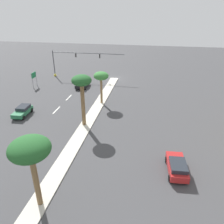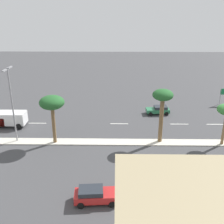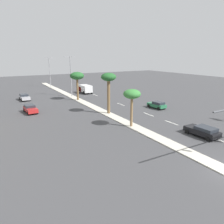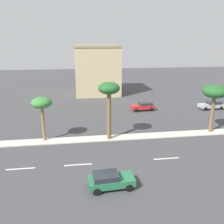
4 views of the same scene
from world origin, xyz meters
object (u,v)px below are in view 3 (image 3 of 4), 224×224
at_px(sedan_green_trailing, 157,105).
at_px(sedan_red_near, 30,109).
at_px(sedan_black_inboard, 203,131).
at_px(palm_tree_leading, 77,77).
at_px(street_lamp_inboard, 71,73).
at_px(palm_tree_rear, 132,95).
at_px(sedan_silver_mid, 24,97).
at_px(box_truck, 85,89).
at_px(palm_tree_near, 109,80).
at_px(street_lamp_near, 50,70).

distance_m(sedan_green_trailing, sedan_red_near, 24.27).
height_order(sedan_green_trailing, sedan_red_near, sedan_red_near).
bearing_deg(sedan_green_trailing, sedan_black_inboard, -109.15).
height_order(sedan_black_inboard, sedan_green_trailing, sedan_green_trailing).
bearing_deg(palm_tree_leading, street_lamp_inboard, 86.13).
distance_m(palm_tree_leading, sedan_red_near, 14.11).
bearing_deg(palm_tree_rear, sedan_silver_mid, 110.48).
distance_m(palm_tree_rear, box_truck, 31.04).
bearing_deg(palm_tree_near, palm_tree_leading, 91.92).
distance_m(street_lamp_near, sedan_black_inboard, 55.11).
xyz_separation_m(palm_tree_rear, sedan_black_inboard, (5.94, -7.75, -4.03)).
xyz_separation_m(palm_tree_near, street_lamp_near, (-0.51, 38.76, -0.47)).
xyz_separation_m(palm_tree_rear, sedan_silver_mid, (-10.69, 28.64, -4.02)).
height_order(palm_tree_leading, sedan_red_near, palm_tree_leading).
height_order(palm_tree_near, sedan_black_inboard, palm_tree_near).
distance_m(sedan_silver_mid, sedan_red_near, 12.78).
xyz_separation_m(street_lamp_inboard, sedan_black_inboard, (5.39, -35.12, -5.19)).
distance_m(sedan_black_inboard, sedan_silver_mid, 40.00).
xyz_separation_m(street_lamp_inboard, sedan_red_near, (-12.07, -11.50, -5.16)).
relative_size(street_lamp_inboard, sedan_green_trailing, 2.51).
relative_size(palm_tree_leading, street_lamp_near, 0.69).
xyz_separation_m(palm_tree_near, box_truck, (4.83, 22.27, -4.88)).
bearing_deg(sedan_red_near, street_lamp_near, 69.34).
height_order(sedan_black_inboard, sedan_silver_mid, sedan_silver_mid).
distance_m(sedan_black_inboard, sedan_green_trailing, 15.40).
height_order(palm_tree_leading, sedan_green_trailing, palm_tree_leading).
xyz_separation_m(palm_tree_rear, box_truck, (5.50, 30.35, -3.53)).
bearing_deg(sedan_black_inboard, street_lamp_inboard, 98.72).
xyz_separation_m(palm_tree_rear, street_lamp_near, (0.16, 46.84, 0.88)).
xyz_separation_m(palm_tree_rear, street_lamp_inboard, (0.55, 27.38, 1.16)).
bearing_deg(sedan_silver_mid, sedan_green_trailing, -45.20).
bearing_deg(sedan_red_near, sedan_silver_mid, 86.31).
height_order(street_lamp_near, box_truck, street_lamp_near).
relative_size(sedan_red_near, box_truck, 0.74).
distance_m(sedan_black_inboard, box_truck, 38.10).
relative_size(palm_tree_leading, sedan_black_inboard, 1.43).
bearing_deg(sedan_black_inboard, palm_tree_near, 108.42).
height_order(palm_tree_leading, sedan_silver_mid, palm_tree_leading).
relative_size(palm_tree_near, street_lamp_near, 0.77).
xyz_separation_m(palm_tree_near, sedan_green_trailing, (10.32, -1.28, -5.39)).
distance_m(sedan_red_near, box_truck, 22.34).
distance_m(palm_tree_near, sedan_silver_mid, 24.09).
xyz_separation_m(street_lamp_near, sedan_red_near, (-11.67, -30.96, -4.89)).
distance_m(palm_tree_near, box_truck, 23.30).
relative_size(palm_tree_near, sedan_silver_mid, 1.62).
distance_m(palm_tree_near, sedan_red_near, 15.42).
height_order(palm_tree_near, sedan_silver_mid, palm_tree_near).
distance_m(palm_tree_leading, street_lamp_near, 24.69).
bearing_deg(sedan_silver_mid, street_lamp_near, 59.19).
bearing_deg(street_lamp_near, sedan_silver_mid, -120.81).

